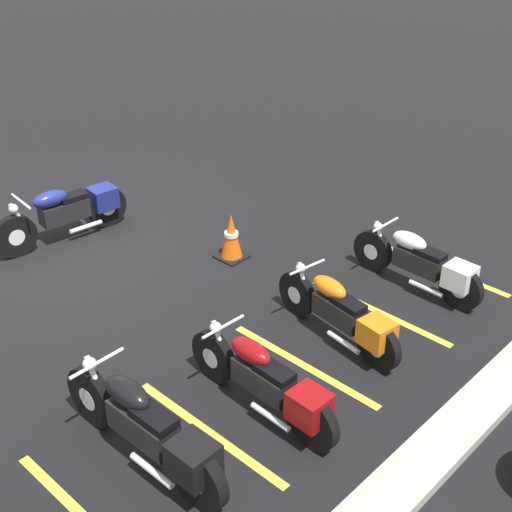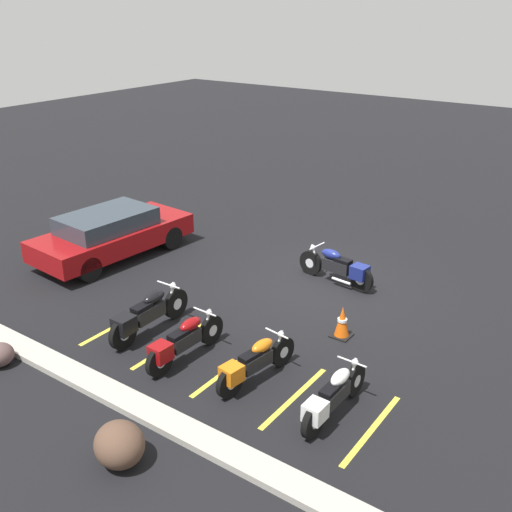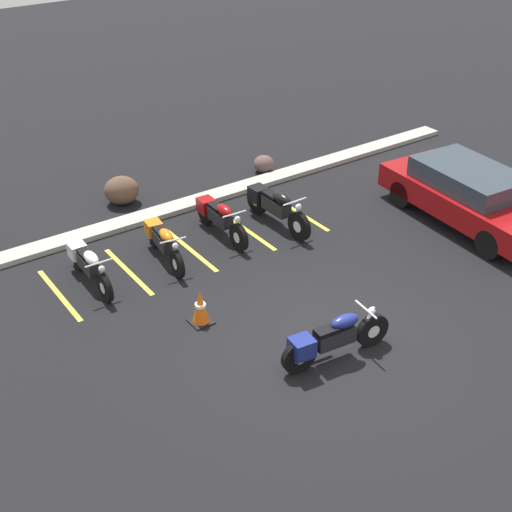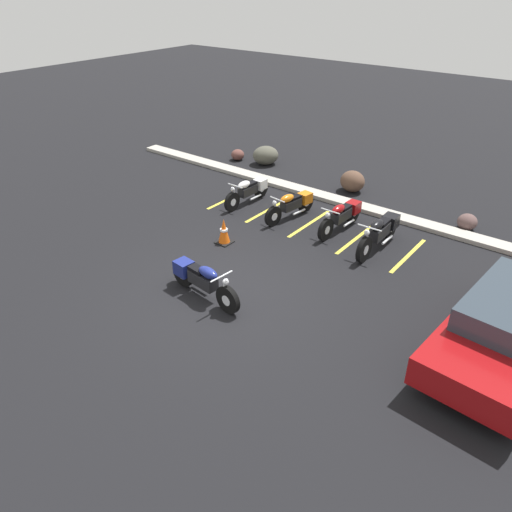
% 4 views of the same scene
% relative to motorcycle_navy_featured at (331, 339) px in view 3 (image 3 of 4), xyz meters
% --- Properties ---
extents(ground, '(60.00, 60.00, 0.00)m').
position_rel_motorcycle_navy_featured_xyz_m(ground, '(0.27, 0.27, -0.44)').
color(ground, black).
extents(motorcycle_navy_featured, '(2.11, 0.63, 0.83)m').
position_rel_motorcycle_navy_featured_xyz_m(motorcycle_navy_featured, '(0.00, 0.00, 0.00)').
color(motorcycle_navy_featured, black).
rests_on(motorcycle_navy_featured, ground).
extents(parked_bike_0, '(0.55, 1.97, 0.77)m').
position_rel_motorcycle_navy_featured_xyz_m(parked_bike_0, '(-2.34, 4.61, -0.03)').
color(parked_bike_0, black).
rests_on(parked_bike_0, ground).
extents(parked_bike_1, '(0.62, 1.96, 0.77)m').
position_rel_motorcycle_navy_featured_xyz_m(parked_bike_1, '(-0.70, 4.56, -0.03)').
color(parked_bike_1, black).
rests_on(parked_bike_1, ground).
extents(parked_bike_2, '(0.58, 2.05, 0.81)m').
position_rel_motorcycle_navy_featured_xyz_m(parked_bike_2, '(0.81, 4.77, -0.01)').
color(parked_bike_2, black).
rests_on(parked_bike_2, ground).
extents(parked_bike_3, '(0.62, 2.22, 0.88)m').
position_rel_motorcycle_navy_featured_xyz_m(parked_bike_3, '(2.09, 4.45, 0.02)').
color(parked_bike_3, black).
rests_on(parked_bike_3, ground).
extents(car_red, '(2.12, 4.42, 1.29)m').
position_rel_motorcycle_navy_featured_xyz_m(car_red, '(5.78, 2.02, 0.24)').
color(car_red, black).
rests_on(car_red, ground).
extents(concrete_curb, '(18.00, 0.50, 0.12)m').
position_rel_motorcycle_navy_featured_xyz_m(concrete_curb, '(0.27, 6.34, -0.38)').
color(concrete_curb, '#A8A399').
rests_on(concrete_curb, ground).
extents(landscape_rock_0, '(0.54, 0.55, 0.45)m').
position_rel_motorcycle_navy_featured_xyz_m(landscape_rock_0, '(3.55, 6.89, -0.22)').
color(landscape_rock_0, brown).
rests_on(landscape_rock_0, ground).
extents(landscape_rock_3, '(1.04, 0.99, 0.68)m').
position_rel_motorcycle_navy_featured_xyz_m(landscape_rock_3, '(-0.28, 7.39, -0.10)').
color(landscape_rock_3, brown).
rests_on(landscape_rock_3, ground).
extents(traffic_cone, '(0.40, 0.40, 0.69)m').
position_rel_motorcycle_navy_featured_xyz_m(traffic_cone, '(-1.24, 2.18, -0.12)').
color(traffic_cone, black).
rests_on(traffic_cone, ground).
extents(stall_line_0, '(0.10, 2.10, 0.00)m').
position_rel_motorcycle_navy_featured_xyz_m(stall_line_0, '(-3.03, 4.52, -0.44)').
color(stall_line_0, gold).
rests_on(stall_line_0, ground).
extents(stall_line_1, '(0.10, 2.10, 0.00)m').
position_rel_motorcycle_navy_featured_xyz_m(stall_line_1, '(-1.55, 4.52, -0.44)').
color(stall_line_1, gold).
rests_on(stall_line_1, ground).
extents(stall_line_2, '(0.10, 2.10, 0.00)m').
position_rel_motorcycle_navy_featured_xyz_m(stall_line_2, '(-0.07, 4.52, -0.44)').
color(stall_line_2, gold).
rests_on(stall_line_2, ground).
extents(stall_line_3, '(0.10, 2.10, 0.00)m').
position_rel_motorcycle_navy_featured_xyz_m(stall_line_3, '(1.41, 4.52, -0.44)').
color(stall_line_3, gold).
rests_on(stall_line_3, ground).
extents(stall_line_4, '(0.10, 2.10, 0.00)m').
position_rel_motorcycle_navy_featured_xyz_m(stall_line_4, '(2.89, 4.52, -0.44)').
color(stall_line_4, gold).
rests_on(stall_line_4, ground).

